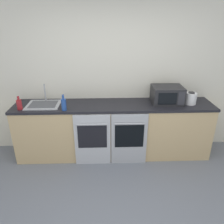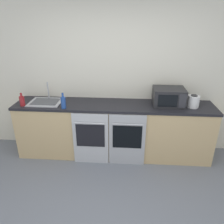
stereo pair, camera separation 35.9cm
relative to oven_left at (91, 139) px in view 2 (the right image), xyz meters
The scene contains 9 objects.
wall_back 1.11m from the oven_left, 61.00° to the left, with size 10.00×0.06×2.60m.
counter_back 0.46m from the oven_left, 41.44° to the left, with size 3.24×0.60×0.93m.
oven_left is the anchor object (origin of this frame).
oven_right 0.58m from the oven_left, ahead, with size 0.57×0.06×0.89m.
microwave 1.41m from the oven_left, 15.57° to the left, with size 0.49×0.39×0.28m.
bottle_red 1.24m from the oven_left, behind, with size 0.08×0.08×0.21m.
bottle_blue 0.72m from the oven_left, 168.80° to the left, with size 0.08×0.08×0.25m.
kettle 1.72m from the oven_left, ahead, with size 0.18×0.18×0.20m.
sink 0.97m from the oven_left, 158.84° to the left, with size 0.52×0.43×0.30m.
Camera 2 is at (0.21, -1.65, 2.23)m, focal length 35.00 mm.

